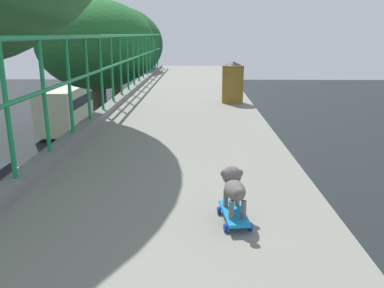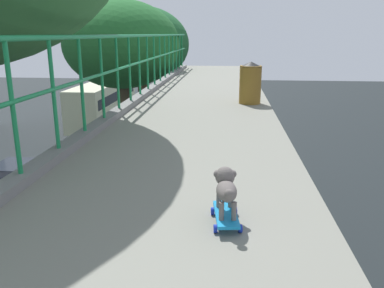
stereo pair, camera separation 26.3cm
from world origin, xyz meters
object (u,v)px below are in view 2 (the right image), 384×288
(car_white_sixth, at_px, (13,179))
(city_bus, at_px, (104,100))
(toy_skateboard, at_px, (226,215))
(litter_bin, at_px, (250,82))
(small_dog, at_px, (226,186))
(car_black_fifth, at_px, (59,224))

(car_white_sixth, xyz_separation_m, city_bus, (-0.22, 14.13, 1.23))
(car_white_sixth, bearing_deg, toy_skateboard, -53.79)
(city_bus, bearing_deg, litter_bin, -65.14)
(small_dog, xyz_separation_m, litter_bin, (0.41, 5.15, 0.14))
(car_black_fifth, bearing_deg, toy_skateboard, -57.89)
(small_dog, height_order, litter_bin, litter_bin)
(car_black_fifth, distance_m, city_bus, 18.69)
(car_white_sixth, xyz_separation_m, litter_bin, (9.98, -7.88, 5.36))
(city_bus, height_order, litter_bin, litter_bin)
(car_white_sixth, bearing_deg, litter_bin, -38.30)
(toy_skateboard, xyz_separation_m, litter_bin, (0.41, 5.19, 0.35))
(car_white_sixth, distance_m, city_bus, 14.18)
(toy_skateboard, height_order, litter_bin, litter_bin)
(toy_skateboard, relative_size, small_dog, 1.11)
(city_bus, distance_m, toy_skateboard, 29.15)
(car_black_fifth, bearing_deg, litter_bin, -32.21)
(car_black_fifth, xyz_separation_m, small_dog, (5.65, -8.97, 5.16))
(small_dog, relative_size, litter_bin, 0.49)
(litter_bin, bearing_deg, small_dog, -94.58)
(city_bus, bearing_deg, car_white_sixth, -89.11)
(city_bus, height_order, small_dog, small_dog)
(litter_bin, bearing_deg, city_bus, 114.86)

